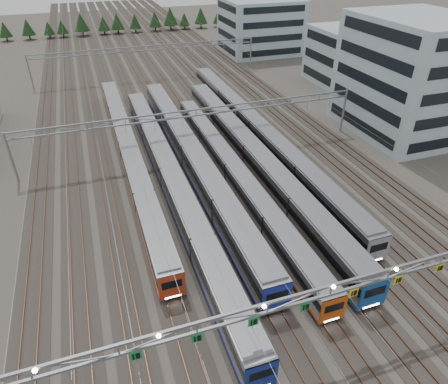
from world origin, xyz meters
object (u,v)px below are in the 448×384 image
object	(u,v)px
train_e	(252,155)
train_f	(257,130)
gantry_mid	(196,118)
train_d	(234,173)
train_b	(171,177)
gantry_far	(148,52)
train_a	(128,150)
train_c	(192,156)
depot_bldg_mid	(345,56)
depot_bldg_north	(261,26)
gantry_near	(331,293)
depot_bldg_south	(411,77)

from	to	relation	value
train_e	train_f	xyz separation A→B (m)	(4.50, 8.88, -0.10)
gantry_mid	train_d	bearing A→B (deg)	-78.93
train_b	gantry_far	bearing A→B (deg)	82.98
train_b	gantry_far	size ratio (longest dim) A/B	1.15
train_b	train_e	size ratio (longest dim) A/B	1.07
train_a	train_d	world-z (taller)	train_a
train_b	train_c	bearing A→B (deg)	48.50
gantry_far	depot_bldg_mid	size ratio (longest dim) A/B	3.52
gantry_far	depot_bldg_north	distance (m)	39.79
train_b	depot_bldg_mid	distance (m)	62.21
depot_bldg_mid	depot_bldg_north	xyz separation A→B (m)	(-7.38, 34.14, 1.22)
train_a	gantry_far	xyz separation A→B (m)	(11.25, 44.08, 4.33)
train_a	train_c	distance (m)	10.62
train_d	gantry_far	size ratio (longest dim) A/B	0.95
train_a	gantry_mid	bearing A→B (deg)	-4.66
gantry_mid	train_e	bearing A→B (deg)	-49.02
train_a	train_b	world-z (taller)	train_b
train_e	gantry_near	xyz separation A→B (m)	(-6.80, -32.35, 4.77)
depot_bldg_south	depot_bldg_north	size ratio (longest dim) A/B	1.00
train_e	gantry_mid	world-z (taller)	gantry_mid
train_d	train_e	size ratio (longest dim) A/B	0.88
train_c	depot_bldg_north	world-z (taller)	depot_bldg_north
gantry_near	gantry_mid	world-z (taller)	gantry_near
train_b	train_c	size ratio (longest dim) A/B	1.05
train_c	train_e	distance (m)	9.50
gantry_mid	train_b	bearing A→B (deg)	-124.53
train_e	depot_bldg_mid	xyz separation A→B (m)	(37.72, 33.00, 4.13)
train_e	train_f	world-z (taller)	train_e
train_f	gantry_mid	xyz separation A→B (m)	(-11.25, -1.11, 4.17)
train_c	gantry_near	xyz separation A→B (m)	(2.20, -35.40, 4.79)
train_c	train_e	bearing A→B (deg)	-18.71
train_f	depot_bldg_north	xyz separation A→B (m)	(25.84, 58.26, 5.45)
train_c	train_f	bearing A→B (deg)	23.36
train_f	train_b	bearing A→B (deg)	-148.76
train_b	gantry_near	world-z (taller)	gantry_near
train_c	gantry_mid	world-z (taller)	gantry_mid
train_f	gantry_near	distance (m)	43.02
gantry_mid	depot_bldg_mid	world-z (taller)	depot_bldg_mid
gantry_near	gantry_far	bearing A→B (deg)	89.97
train_a	train_f	world-z (taller)	train_f
train_e	gantry_mid	bearing A→B (deg)	130.98
train_a	train_b	distance (m)	11.63
train_d	gantry_far	distance (m)	56.71
train_c	gantry_near	size ratio (longest dim) A/B	1.10
train_f	train_e	bearing A→B (deg)	-116.87
train_b	train_c	distance (m)	6.79
train_b	train_e	bearing A→B (deg)	8.59
train_b	train_e	world-z (taller)	train_e
gantry_mid	depot_bldg_north	distance (m)	70.01
train_d	train_e	distance (m)	5.85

